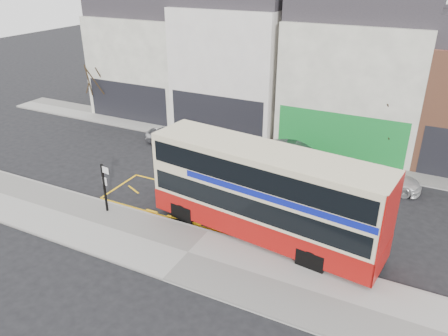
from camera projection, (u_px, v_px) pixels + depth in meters
The scene contains 15 objects.
ground at pixel (212, 229), 21.44m from camera, with size 120.00×120.00×0.00m, color black.
pavement at pixel (188, 253), 19.55m from camera, with size 40.00×4.00×0.15m, color gray.
kerb at pixel (208, 232), 21.11m from camera, with size 40.00×0.15×0.15m, color gray.
far_pavement at pixel (286, 149), 30.29m from camera, with size 50.00×3.00×0.15m, color gray.
road_markings at pixel (227, 214), 22.73m from camera, with size 14.00×3.40×0.01m, color #FFB80D, non-canonical shape.
terrace_far_left at pixel (154, 53), 36.92m from camera, with size 8.00×8.01×10.80m.
terrace_left at pixel (240, 56), 33.47m from camera, with size 8.00×8.01×11.80m.
terrace_green_shop at pixel (359, 71), 29.94m from camera, with size 9.00×8.01×11.30m.
double_decker_bus at pixel (265, 193), 19.92m from camera, with size 11.41×3.94×4.47m.
bus_stop_post at pixel (105, 183), 22.03m from camera, with size 0.66×0.18×2.68m.
car_silver at pixel (171, 137), 30.97m from camera, with size 1.47×3.65×1.24m, color silver.
car_grey at pixel (295, 156), 27.55m from camera, with size 1.63×4.67×1.54m, color #3F4347.
car_white at pixel (382, 178), 25.13m from camera, with size 1.74×4.29×1.24m, color silver.
street_tree_left at pixel (95, 72), 35.63m from camera, with size 2.53×2.53×5.46m.
street_tree_right at pixel (392, 109), 26.91m from camera, with size 2.49×2.49×5.38m.
Camera 1 is at (8.61, -15.89, 11.94)m, focal length 35.00 mm.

